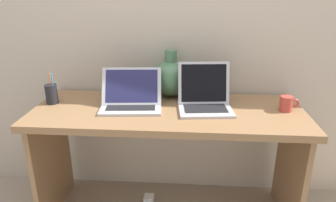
{
  "coord_description": "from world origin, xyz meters",
  "views": [
    {
      "loc": [
        0.12,
        -1.69,
        1.43
      ],
      "look_at": [
        0.0,
        0.0,
        0.8
      ],
      "focal_mm": 33.01,
      "sensor_mm": 36.0,
      "label": 1
    }
  ],
  "objects": [
    {
      "name": "back_wall",
      "position": [
        0.0,
        0.34,
        1.2
      ],
      "size": [
        4.4,
        0.04,
        2.4
      ],
      "primitive_type": "cube",
      "color": "#BCAD99",
      "rests_on": "ground"
    },
    {
      "name": "laptop_left",
      "position": [
        -0.22,
        0.02,
        0.81
      ],
      "size": [
        0.38,
        0.28,
        0.22
      ],
      "color": "#B2B2B7",
      "rests_on": "desk"
    },
    {
      "name": "pen_cup",
      "position": [
        -0.72,
        0.04,
        0.81
      ],
      "size": [
        0.07,
        0.07,
        0.19
      ],
      "color": "black",
      "rests_on": "desk"
    },
    {
      "name": "green_vase",
      "position": [
        0.0,
        0.24,
        0.88
      ],
      "size": [
        0.24,
        0.24,
        0.3
      ],
      "color": "#47704C",
      "rests_on": "desk"
    },
    {
      "name": "coffee_mug",
      "position": [
        0.69,
        0.02,
        0.8
      ],
      "size": [
        0.11,
        0.07,
        0.09
      ],
      "color": "#B23D33",
      "rests_on": "desk"
    },
    {
      "name": "desk",
      "position": [
        0.0,
        0.0,
        0.6
      ],
      "size": [
        1.6,
        0.61,
        0.75
      ],
      "color": "olive",
      "rests_on": "ground"
    },
    {
      "name": "laptop_right",
      "position": [
        0.21,
        0.04,
        0.82
      ],
      "size": [
        0.33,
        0.29,
        0.26
      ],
      "color": "#B2B2B7",
      "rests_on": "desk"
    },
    {
      "name": "power_brick",
      "position": [
        -0.15,
        0.12,
        0.01
      ],
      "size": [
        0.07,
        0.07,
        0.03
      ],
      "primitive_type": "cube",
      "color": "white",
      "rests_on": "ground"
    }
  ]
}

